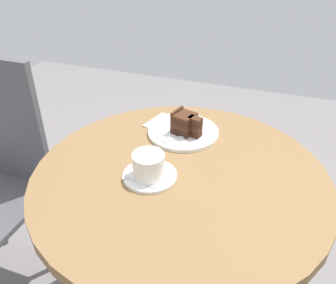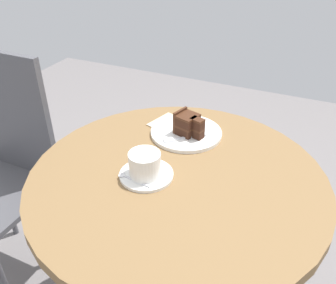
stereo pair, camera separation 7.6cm
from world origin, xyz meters
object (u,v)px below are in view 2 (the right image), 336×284
object	(u,v)px
teaspoon	(130,178)
cafe_chair	(2,159)
saucer	(146,175)
cake_plate	(186,133)
fork	(180,138)
napkin	(172,125)
cake_slice	(188,124)
coffee_cup	(145,164)

from	to	relation	value
teaspoon	cafe_chair	bearing A→B (deg)	0.32
saucer	teaspoon	world-z (taller)	teaspoon
cake_plate	fork	xyz separation A→B (m)	(-0.05, 0.00, 0.01)
napkin	cake_plate	bearing A→B (deg)	-116.96
teaspoon	fork	distance (m)	0.24
teaspoon	napkin	size ratio (longest dim) A/B	0.60
cake_plate	fork	distance (m)	0.05
teaspoon	fork	size ratio (longest dim) A/B	0.86
napkin	cafe_chair	distance (m)	0.65
saucer	fork	bearing A→B (deg)	-4.89
cake_plate	napkin	world-z (taller)	cake_plate
cake_slice	cake_plate	bearing A→B (deg)	42.19
cake_slice	fork	distance (m)	0.05
coffee_cup	cake_plate	world-z (taller)	coffee_cup
fork	napkin	distance (m)	0.11
saucer	cake_slice	size ratio (longest dim) A/B	1.46
teaspoon	cake_slice	bearing A→B (deg)	-92.99
teaspoon	cake_plate	bearing A→B (deg)	-90.55
teaspoon	saucer	bearing A→B (deg)	-117.49
cake_plate	fork	size ratio (longest dim) A/B	1.95
teaspoon	cake_slice	xyz separation A→B (m)	(0.28, -0.06, 0.03)
cake_plate	cafe_chair	size ratio (longest dim) A/B	0.25
fork	saucer	bearing A→B (deg)	46.82
cake_slice	fork	world-z (taller)	cake_slice
teaspoon	cafe_chair	world-z (taller)	cafe_chair
cake_plate	teaspoon	bearing A→B (deg)	170.89
fork	coffee_cup	bearing A→B (deg)	46.95
cafe_chair	napkin	bearing A→B (deg)	22.38
napkin	fork	bearing A→B (deg)	-143.21
napkin	cafe_chair	xyz separation A→B (m)	(-0.23, 0.58, -0.16)
cake_plate	napkin	xyz separation A→B (m)	(0.03, 0.07, -0.00)
teaspoon	cake_plate	world-z (taller)	teaspoon
saucer	coffee_cup	distance (m)	0.04
cake_plate	cake_slice	distance (m)	0.04
cake_slice	napkin	xyz separation A→B (m)	(0.04, 0.08, -0.04)
cake_plate	napkin	size ratio (longest dim) A/B	1.37
coffee_cup	cake_plate	size ratio (longest dim) A/B	0.51
cake_slice	cafe_chair	bearing A→B (deg)	106.17
coffee_cup	napkin	xyz separation A→B (m)	(0.29, 0.05, -0.04)
cake_plate	coffee_cup	bearing A→B (deg)	176.10
cake_slice	fork	size ratio (longest dim) A/B	0.86
cake_plate	fork	bearing A→B (deg)	179.33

